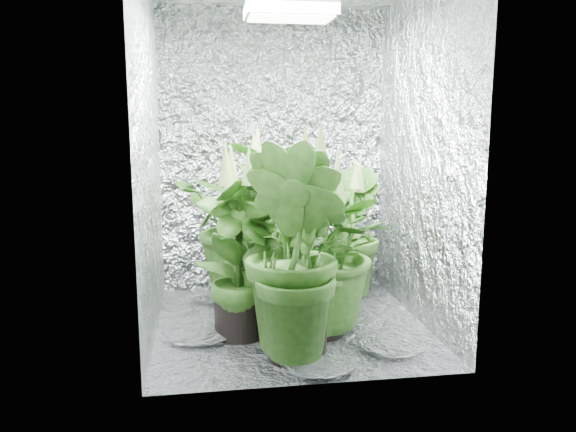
{
  "coord_description": "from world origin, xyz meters",
  "views": [
    {
      "loc": [
        -0.5,
        -3.22,
        1.24
      ],
      "look_at": [
        -0.01,
        0.0,
        0.67
      ],
      "focal_mm": 35.0,
      "sensor_mm": 36.0,
      "label": 1
    }
  ],
  "objects_px": {
    "plant_a": "(253,221)",
    "plant_g": "(297,253)",
    "grow_lamp": "(290,11)",
    "plant_e": "(320,250)",
    "plant_f": "(239,248)",
    "circulation_fan": "(358,269)",
    "plant_b": "(324,244)",
    "plant_c": "(349,233)",
    "plant_d": "(264,251)"
  },
  "relations": [
    {
      "from": "plant_a",
      "to": "plant_g",
      "type": "relative_size",
      "value": 0.97
    },
    {
      "from": "grow_lamp",
      "to": "plant_e",
      "type": "distance_m",
      "value": 1.34
    },
    {
      "from": "plant_f",
      "to": "circulation_fan",
      "type": "bearing_deg",
      "value": 39.55
    },
    {
      "from": "plant_e",
      "to": "plant_f",
      "type": "height_order",
      "value": "plant_f"
    },
    {
      "from": "plant_b",
      "to": "plant_g",
      "type": "height_order",
      "value": "plant_g"
    },
    {
      "from": "plant_g",
      "to": "plant_c",
      "type": "bearing_deg",
      "value": 61.78
    },
    {
      "from": "grow_lamp",
      "to": "plant_f",
      "type": "distance_m",
      "value": 1.35
    },
    {
      "from": "grow_lamp",
      "to": "plant_g",
      "type": "height_order",
      "value": "grow_lamp"
    },
    {
      "from": "circulation_fan",
      "to": "plant_c",
      "type": "bearing_deg",
      "value": -140.33
    },
    {
      "from": "plant_g",
      "to": "plant_a",
      "type": "bearing_deg",
      "value": 98.26
    },
    {
      "from": "plant_a",
      "to": "plant_e",
      "type": "relative_size",
      "value": 0.99
    },
    {
      "from": "plant_e",
      "to": "plant_c",
      "type": "bearing_deg",
      "value": 62.43
    },
    {
      "from": "plant_e",
      "to": "plant_f",
      "type": "relative_size",
      "value": 1.06
    },
    {
      "from": "plant_f",
      "to": "plant_g",
      "type": "relative_size",
      "value": 0.92
    },
    {
      "from": "plant_d",
      "to": "plant_f",
      "type": "xyz_separation_m",
      "value": [
        -0.16,
        -0.18,
        0.06
      ]
    },
    {
      "from": "plant_b",
      "to": "plant_f",
      "type": "xyz_separation_m",
      "value": [
        -0.58,
        -0.42,
        0.09
      ]
    },
    {
      "from": "plant_b",
      "to": "plant_g",
      "type": "relative_size",
      "value": 0.78
    },
    {
      "from": "plant_e",
      "to": "plant_g",
      "type": "relative_size",
      "value": 0.98
    },
    {
      "from": "plant_d",
      "to": "circulation_fan",
      "type": "xyz_separation_m",
      "value": [
        0.75,
        0.57,
        -0.3
      ]
    },
    {
      "from": "grow_lamp",
      "to": "plant_b",
      "type": "xyz_separation_m",
      "value": [
        0.27,
        0.28,
        -1.4
      ]
    },
    {
      "from": "plant_f",
      "to": "circulation_fan",
      "type": "xyz_separation_m",
      "value": [
        0.91,
        0.75,
        -0.37
      ]
    },
    {
      "from": "plant_c",
      "to": "circulation_fan",
      "type": "bearing_deg",
      "value": 48.09
    },
    {
      "from": "plant_a",
      "to": "plant_e",
      "type": "xyz_separation_m",
      "value": [
        0.32,
        -0.65,
        -0.05
      ]
    },
    {
      "from": "plant_a",
      "to": "plant_g",
      "type": "bearing_deg",
      "value": -81.74
    },
    {
      "from": "plant_e",
      "to": "grow_lamp",
      "type": "bearing_deg",
      "value": 130.18
    },
    {
      "from": "plant_a",
      "to": "plant_f",
      "type": "bearing_deg",
      "value": -102.14
    },
    {
      "from": "plant_d",
      "to": "plant_f",
      "type": "height_order",
      "value": "plant_f"
    },
    {
      "from": "plant_b",
      "to": "plant_e",
      "type": "bearing_deg",
      "value": -105.8
    },
    {
      "from": "plant_d",
      "to": "plant_e",
      "type": "bearing_deg",
      "value": -35.77
    },
    {
      "from": "plant_b",
      "to": "circulation_fan",
      "type": "xyz_separation_m",
      "value": [
        0.33,
        0.34,
        -0.27
      ]
    },
    {
      "from": "grow_lamp",
      "to": "plant_d",
      "type": "xyz_separation_m",
      "value": [
        -0.15,
        0.04,
        -1.37
      ]
    },
    {
      "from": "plant_c",
      "to": "plant_e",
      "type": "bearing_deg",
      "value": -117.57
    },
    {
      "from": "plant_a",
      "to": "plant_c",
      "type": "bearing_deg",
      "value": 0.93
    },
    {
      "from": "plant_c",
      "to": "plant_d",
      "type": "distance_m",
      "value": 0.79
    },
    {
      "from": "plant_c",
      "to": "plant_e",
      "type": "relative_size",
      "value": 0.82
    },
    {
      "from": "plant_c",
      "to": "plant_a",
      "type": "bearing_deg",
      "value": -179.07
    },
    {
      "from": "plant_a",
      "to": "plant_e",
      "type": "height_order",
      "value": "plant_a"
    },
    {
      "from": "plant_c",
      "to": "circulation_fan",
      "type": "xyz_separation_m",
      "value": [
        0.11,
        0.12,
        -0.3
      ]
    },
    {
      "from": "plant_a",
      "to": "plant_d",
      "type": "height_order",
      "value": "plant_a"
    },
    {
      "from": "plant_c",
      "to": "plant_d",
      "type": "relative_size",
      "value": 1.0
    },
    {
      "from": "plant_c",
      "to": "plant_f",
      "type": "distance_m",
      "value": 1.03
    },
    {
      "from": "plant_g",
      "to": "plant_e",
      "type": "bearing_deg",
      "value": 60.46
    },
    {
      "from": "plant_g",
      "to": "circulation_fan",
      "type": "height_order",
      "value": "plant_g"
    },
    {
      "from": "plant_b",
      "to": "plant_c",
      "type": "height_order",
      "value": "plant_c"
    },
    {
      "from": "plant_e",
      "to": "plant_g",
      "type": "height_order",
      "value": "plant_g"
    },
    {
      "from": "plant_b",
      "to": "plant_a",
      "type": "bearing_deg",
      "value": 155.4
    },
    {
      "from": "plant_d",
      "to": "plant_e",
      "type": "distance_m",
      "value": 0.36
    },
    {
      "from": "grow_lamp",
      "to": "circulation_fan",
      "type": "relative_size",
      "value": 1.39
    },
    {
      "from": "plant_a",
      "to": "plant_g",
      "type": "distance_m",
      "value": 0.99
    },
    {
      "from": "circulation_fan",
      "to": "plant_d",
      "type": "bearing_deg",
      "value": -150.93
    }
  ]
}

